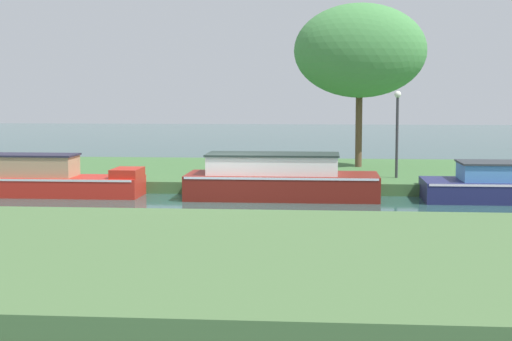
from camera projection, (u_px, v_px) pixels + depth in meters
ground_plane at (224, 203)px, 24.69m from camera, size 120.00×120.00×0.00m
riverbank_far at (246, 173)px, 31.61m from camera, size 72.00×10.00×0.40m
riverbank_near at (167, 256)px, 15.75m from camera, size 72.00×10.00×0.40m
navy_barge at (509, 184)px, 25.06m from camera, size 5.15×2.29×1.24m
maroon_cruiser at (280, 179)px, 25.67m from camera, size 6.18×2.30×1.46m
willow_tree_left at (360, 51)px, 31.50m from camera, size 5.27×3.24×6.55m
lamp_post at (397, 124)px, 27.98m from camera, size 0.24×0.24×3.08m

